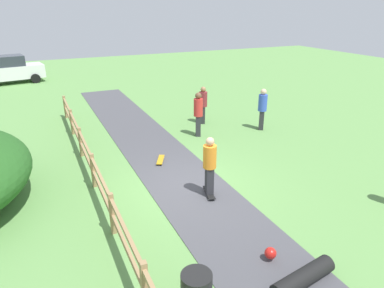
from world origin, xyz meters
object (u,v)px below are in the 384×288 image
(skater_fallen, at_px, (300,276))
(bystander_blue, at_px, (262,107))
(skateboard_loose, at_px, (161,160))
(skater_riding, at_px, (210,164))
(parked_car_white, at_px, (10,70))
(bystander_maroon, at_px, (203,103))
(bystander_red, at_px, (198,112))

(skater_fallen, distance_m, bystander_blue, 9.39)
(skateboard_loose, bearing_deg, bystander_blue, 14.99)
(skater_riding, relative_size, skateboard_loose, 2.23)
(skater_fallen, xyz_separation_m, parked_car_white, (-5.57, 23.66, 0.76))
(bystander_maroon, distance_m, parked_car_white, 16.06)
(bystander_blue, xyz_separation_m, parked_car_white, (-10.31, 15.60, -0.06))
(skater_riding, height_order, bystander_blue, bystander_blue)
(bystander_red, bearing_deg, skater_fallen, -102.14)
(skater_fallen, distance_m, skateboard_loose, 6.67)
(skater_fallen, height_order, parked_car_white, parked_car_white)
(bystander_red, height_order, bystander_maroon, bystander_red)
(bystander_blue, distance_m, bystander_maroon, 2.72)
(bystander_red, xyz_separation_m, bystander_blue, (2.91, -0.45, -0.02))
(skater_riding, bearing_deg, skater_fallen, -89.27)
(bystander_red, relative_size, bystander_maroon, 1.08)
(bystander_red, distance_m, bystander_maroon, 1.71)
(skateboard_loose, distance_m, bystander_maroon, 4.74)
(skater_fallen, xyz_separation_m, skateboard_loose, (-0.54, 6.64, -0.11))
(bystander_maroon, relative_size, parked_car_white, 0.39)
(bystander_blue, relative_size, parked_car_white, 0.42)
(skater_riding, relative_size, bystander_maroon, 1.03)
(bystander_red, bearing_deg, skater_riding, -111.99)
(skater_riding, xyz_separation_m, skateboard_loose, (-0.50, 2.79, -0.93))
(skater_fallen, xyz_separation_m, bystander_blue, (4.74, 8.06, 0.82))
(bystander_blue, bearing_deg, skater_fallen, -120.46)
(skater_fallen, height_order, skateboard_loose, skater_fallen)
(skater_fallen, bearing_deg, skateboard_loose, 94.68)
(skater_fallen, distance_m, bystander_maroon, 10.34)
(skater_fallen, relative_size, skateboard_loose, 1.94)
(skater_riding, bearing_deg, parked_car_white, 105.57)
(bystander_red, bearing_deg, bystander_maroon, 56.80)
(bystander_maroon, height_order, parked_car_white, parked_car_white)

